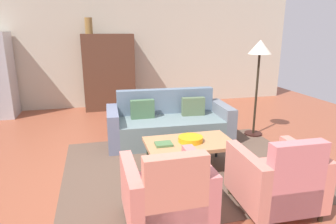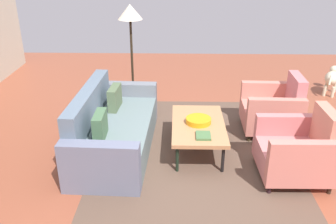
{
  "view_description": "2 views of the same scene",
  "coord_description": "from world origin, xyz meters",
  "px_view_note": "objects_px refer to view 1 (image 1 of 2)",
  "views": [
    {
      "loc": [
        -0.64,
        -3.63,
        1.87
      ],
      "look_at": [
        0.33,
        0.23,
        0.77
      ],
      "focal_mm": 31.47,
      "sensor_mm": 36.0,
      "label": 1
    },
    {
      "loc": [
        -3.82,
        0.25,
        2.57
      ],
      "look_at": [
        0.61,
        0.36,
        0.55
      ],
      "focal_mm": 39.14,
      "sensor_mm": 36.0,
      "label": 2
    }
  ],
  "objects_px": {
    "armchair_left": "(168,196)",
    "fruit_bowl": "(191,139)",
    "couch": "(168,124)",
    "floor_lamp": "(259,56)",
    "cabinet": "(109,72)",
    "coffee_table": "(189,144)",
    "armchair_right": "(278,181)",
    "vase_tall": "(89,26)",
    "book_stack": "(164,144)"
  },
  "relations": [
    {
      "from": "coffee_table",
      "to": "book_stack",
      "type": "relative_size",
      "value": 5.33
    },
    {
      "from": "floor_lamp",
      "to": "couch",
      "type": "bearing_deg",
      "value": 175.31
    },
    {
      "from": "couch",
      "to": "book_stack",
      "type": "bearing_deg",
      "value": 75.32
    },
    {
      "from": "armchair_left",
      "to": "fruit_bowl",
      "type": "distance_m",
      "value": 1.32
    },
    {
      "from": "cabinet",
      "to": "fruit_bowl",
      "type": "bearing_deg",
      "value": -76.55
    },
    {
      "from": "vase_tall",
      "to": "floor_lamp",
      "type": "xyz_separation_m",
      "value": [
        2.86,
        -2.58,
        -0.53
      ]
    },
    {
      "from": "cabinet",
      "to": "book_stack",
      "type": "bearing_deg",
      "value": -82.54
    },
    {
      "from": "cabinet",
      "to": "couch",
      "type": "bearing_deg",
      "value": -70.71
    },
    {
      "from": "armchair_left",
      "to": "book_stack",
      "type": "distance_m",
      "value": 1.15
    },
    {
      "from": "couch",
      "to": "fruit_bowl",
      "type": "relative_size",
      "value": 6.32
    },
    {
      "from": "book_stack",
      "to": "floor_lamp",
      "type": "relative_size",
      "value": 0.13
    },
    {
      "from": "couch",
      "to": "floor_lamp",
      "type": "distance_m",
      "value": 1.98
    },
    {
      "from": "couch",
      "to": "book_stack",
      "type": "height_order",
      "value": "couch"
    },
    {
      "from": "armchair_right",
      "to": "fruit_bowl",
      "type": "relative_size",
      "value": 2.6
    },
    {
      "from": "coffee_table",
      "to": "cabinet",
      "type": "relative_size",
      "value": 0.67
    },
    {
      "from": "armchair_left",
      "to": "armchair_right",
      "type": "distance_m",
      "value": 1.2
    },
    {
      "from": "book_stack",
      "to": "coffee_table",
      "type": "bearing_deg",
      "value": 6.23
    },
    {
      "from": "coffee_table",
      "to": "fruit_bowl",
      "type": "xyz_separation_m",
      "value": [
        0.02,
        0.0,
        0.07
      ]
    },
    {
      "from": "coffee_table",
      "to": "book_stack",
      "type": "distance_m",
      "value": 0.38
    },
    {
      "from": "coffee_table",
      "to": "cabinet",
      "type": "bearing_deg",
      "value": 103.22
    },
    {
      "from": "fruit_bowl",
      "to": "cabinet",
      "type": "height_order",
      "value": "cabinet"
    },
    {
      "from": "book_stack",
      "to": "cabinet",
      "type": "bearing_deg",
      "value": 97.46
    },
    {
      "from": "coffee_table",
      "to": "armchair_right",
      "type": "xyz_separation_m",
      "value": [
        0.6,
        -1.17,
        -0.03
      ]
    },
    {
      "from": "coffee_table",
      "to": "armchair_left",
      "type": "height_order",
      "value": "armchair_left"
    },
    {
      "from": "armchair_right",
      "to": "book_stack",
      "type": "bearing_deg",
      "value": 132.54
    },
    {
      "from": "fruit_bowl",
      "to": "book_stack",
      "type": "xyz_separation_m",
      "value": [
        -0.39,
        -0.04,
        -0.02
      ]
    },
    {
      "from": "fruit_bowl",
      "to": "book_stack",
      "type": "distance_m",
      "value": 0.39
    },
    {
      "from": "cabinet",
      "to": "floor_lamp",
      "type": "bearing_deg",
      "value": -46.4
    },
    {
      "from": "fruit_bowl",
      "to": "cabinet",
      "type": "bearing_deg",
      "value": 103.45
    },
    {
      "from": "cabinet",
      "to": "vase_tall",
      "type": "bearing_deg",
      "value": -179.32
    },
    {
      "from": "coffee_table",
      "to": "fruit_bowl",
      "type": "height_order",
      "value": "fruit_bowl"
    },
    {
      "from": "coffee_table",
      "to": "floor_lamp",
      "type": "bearing_deg",
      "value": 33.32
    },
    {
      "from": "fruit_bowl",
      "to": "floor_lamp",
      "type": "relative_size",
      "value": 0.2
    },
    {
      "from": "vase_tall",
      "to": "floor_lamp",
      "type": "height_order",
      "value": "vase_tall"
    },
    {
      "from": "cabinet",
      "to": "floor_lamp",
      "type": "xyz_separation_m",
      "value": [
        2.46,
        -2.58,
        0.54
      ]
    },
    {
      "from": "fruit_bowl",
      "to": "coffee_table",
      "type": "bearing_deg",
      "value": 180.0
    },
    {
      "from": "book_stack",
      "to": "armchair_right",
      "type": "bearing_deg",
      "value": -49.23
    },
    {
      "from": "book_stack",
      "to": "armchair_left",
      "type": "bearing_deg",
      "value": -101.38
    },
    {
      "from": "armchair_left",
      "to": "armchair_right",
      "type": "height_order",
      "value": "same"
    },
    {
      "from": "armchair_right",
      "to": "fruit_bowl",
      "type": "xyz_separation_m",
      "value": [
        -0.58,
        1.17,
        0.1
      ]
    },
    {
      "from": "armchair_right",
      "to": "floor_lamp",
      "type": "bearing_deg",
      "value": 67.39
    },
    {
      "from": "armchair_left",
      "to": "vase_tall",
      "type": "xyz_separation_m",
      "value": [
        -0.66,
        4.8,
        1.64
      ]
    },
    {
      "from": "armchair_left",
      "to": "vase_tall",
      "type": "bearing_deg",
      "value": 97.1
    },
    {
      "from": "couch",
      "to": "book_stack",
      "type": "distance_m",
      "value": 1.29
    },
    {
      "from": "armchair_left",
      "to": "fruit_bowl",
      "type": "height_order",
      "value": "armchair_left"
    },
    {
      "from": "armchair_right",
      "to": "book_stack",
      "type": "distance_m",
      "value": 1.49
    },
    {
      "from": "armchair_left",
      "to": "cabinet",
      "type": "bearing_deg",
      "value": 92.36
    },
    {
      "from": "fruit_bowl",
      "to": "book_stack",
      "type": "relative_size",
      "value": 1.5
    },
    {
      "from": "cabinet",
      "to": "vase_tall",
      "type": "relative_size",
      "value": 5.04
    },
    {
      "from": "armchair_left",
      "to": "cabinet",
      "type": "height_order",
      "value": "cabinet"
    }
  ]
}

